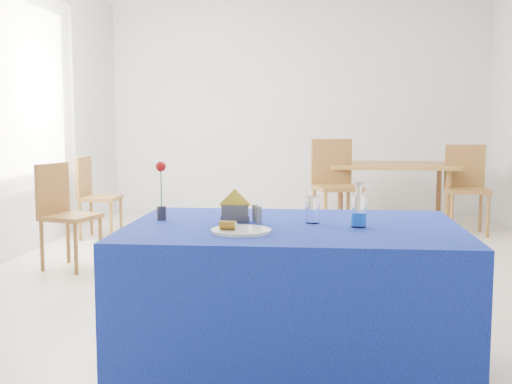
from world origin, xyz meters
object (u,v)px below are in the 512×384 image
Objects in this scene: blue_table at (293,301)px; chair_win_b at (93,191)px; chair_bg_right at (466,182)px; plate at (241,231)px; chair_bg_left at (335,179)px; oak_table at (392,170)px; chair_win_a at (63,208)px; water_bottle at (359,212)px.

blue_table is 1.83× the size of chair_win_b.
chair_bg_right is (1.78, 4.23, 0.19)m from blue_table.
chair_bg_right reaches higher than blue_table.
chair_bg_left reaches higher than plate.
chair_bg_left reaches higher than chair_win_b.
chair_bg_left is 1.07× the size of chair_bg_right.
chair_win_b reaches higher than oak_table.
chair_bg_right is at bearing -45.33° from chair_win_a.
plate is 0.58m from water_bottle.
blue_table is at bearing -147.21° from chair_win_b.
plate is 5.00m from oak_table.
chair_bg_right is at bearing 67.21° from blue_table.
blue_table is at bearing -111.77° from chair_bg_left.
oak_table is at bearing 19.68° from chair_bg_left.
plate reaches higher than oak_table.
water_bottle is 0.25× the size of chair_win_b.
blue_table is at bearing -120.48° from chair_win_a.
blue_table is at bearing -102.28° from oak_table.
chair_win_b is at bearing -168.17° from chair_bg_right.
water_bottle is 0.20× the size of chair_bg_left.
chair_win_a is (-3.81, -2.06, -0.05)m from chair_bg_right.
chair_win_b is (-0.23, 1.38, -0.01)m from chair_win_a.
chair_bg_right reaches higher than chair_win_b.
oak_table is at bearing -71.78° from chair_win_b.
chair_bg_left is (0.54, 4.32, -0.16)m from plate.
blue_table is 4.21m from chair_win_b.
chair_win_a is (-2.35, 2.20, -0.31)m from water_bottle.
chair_win_a reaches higher than chair_win_b.
plate is 0.28× the size of chair_bg_right.
plate is at bearing -134.10° from blue_table.
water_bottle is (0.54, 0.20, 0.06)m from plate.
water_bottle is 4.69m from oak_table.
blue_table is at bearing 45.90° from plate.
plate is at bearing -111.87° from chair_bg_right.
oak_table is 1.49× the size of chair_bg_right.
chair_bg_right is 4.33m from chair_win_a.
chair_bg_right is (0.77, -0.38, -0.11)m from oak_table.
chair_bg_right is at bearing -26.24° from oak_table.
chair_bg_right is at bearing -12.01° from chair_bg_left.
chair_bg_left reaches higher than oak_table.
oak_table is at bearing 77.72° from blue_table.
blue_table is 1.09× the size of oak_table.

